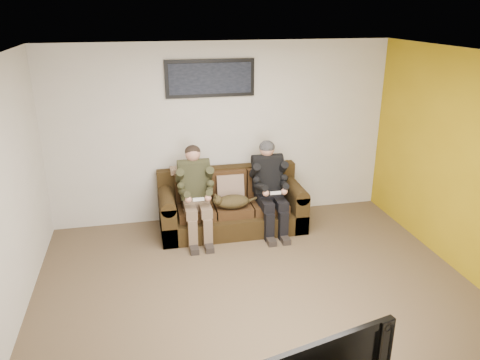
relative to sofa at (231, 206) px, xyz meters
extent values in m
plane|color=brown|center=(-0.03, -1.82, -0.32)|extent=(5.00, 5.00, 0.00)
plane|color=silver|center=(-0.03, -1.82, 2.28)|extent=(5.00, 5.00, 0.00)
plane|color=beige|center=(-0.03, 0.43, 0.98)|extent=(5.00, 0.00, 5.00)
plane|color=beige|center=(-0.03, -4.07, 0.98)|extent=(5.00, 0.00, 5.00)
plane|color=beige|center=(2.47, -1.82, 0.98)|extent=(0.00, 4.50, 4.50)
plane|color=#AC8C11|center=(2.46, -1.82, 0.98)|extent=(0.00, 4.50, 4.50)
cube|color=black|center=(0.00, -0.07, -0.18)|extent=(2.04, 0.88, 0.28)
cube|color=black|center=(0.00, 0.28, 0.24)|extent=(2.04, 0.19, 0.56)
cube|color=black|center=(-0.92, -0.07, -0.04)|extent=(0.20, 0.88, 0.56)
cube|color=black|center=(0.92, -0.07, -0.04)|extent=(0.20, 0.88, 0.56)
cylinder|color=black|center=(-0.92, -0.07, 0.24)|extent=(0.20, 0.88, 0.20)
cylinder|color=black|center=(0.92, -0.07, 0.24)|extent=(0.20, 0.88, 0.20)
cube|color=#3B2512|center=(-0.52, -0.12, 0.03)|extent=(0.50, 0.56, 0.13)
cube|color=#3B2512|center=(-0.52, 0.15, 0.30)|extent=(0.50, 0.13, 0.41)
cube|color=#3B2512|center=(0.00, -0.12, 0.03)|extent=(0.50, 0.56, 0.13)
cube|color=#3B2512|center=(0.00, 0.15, 0.30)|extent=(0.50, 0.13, 0.41)
cube|color=#3B2512|center=(0.52, -0.12, 0.03)|extent=(0.50, 0.56, 0.13)
cube|color=#3B2512|center=(0.52, 0.15, 0.30)|extent=(0.50, 0.13, 0.41)
cube|color=#8A6E5A|center=(0.00, 0.04, 0.28)|extent=(0.39, 0.19, 0.39)
cube|color=tan|center=(-0.62, 0.26, 0.52)|extent=(0.42, 0.20, 0.07)
cube|color=brown|center=(-0.52, -0.15, 0.16)|extent=(0.36, 0.30, 0.14)
cube|color=#2F2F1C|center=(-0.52, -0.05, 0.46)|extent=(0.40, 0.30, 0.53)
cylinder|color=#2F2F1C|center=(-0.52, -0.03, 0.67)|extent=(0.44, 0.18, 0.18)
sphere|color=tan|center=(-0.52, -0.01, 0.83)|extent=(0.21, 0.21, 0.21)
cube|color=brown|center=(-0.62, -0.35, 0.15)|extent=(0.15, 0.42, 0.13)
cube|color=brown|center=(-0.42, -0.35, 0.15)|extent=(0.15, 0.42, 0.13)
cube|color=brown|center=(-0.62, -0.55, -0.11)|extent=(0.12, 0.13, 0.41)
cube|color=brown|center=(-0.42, -0.55, -0.11)|extent=(0.12, 0.13, 0.41)
cube|color=black|center=(-0.62, -0.63, -0.28)|extent=(0.11, 0.26, 0.08)
cube|color=black|center=(-0.42, -0.63, -0.28)|extent=(0.11, 0.26, 0.08)
cylinder|color=#2F2F1C|center=(-0.72, -0.12, 0.56)|extent=(0.11, 0.30, 0.28)
cylinder|color=#2F2F1C|center=(-0.32, -0.12, 0.56)|extent=(0.11, 0.30, 0.28)
cylinder|color=#2F2F1C|center=(-0.69, -0.34, 0.40)|extent=(0.14, 0.32, 0.15)
cylinder|color=#2F2F1C|center=(-0.35, -0.34, 0.40)|extent=(0.14, 0.32, 0.15)
sphere|color=tan|center=(-0.65, -0.46, 0.35)|extent=(0.09, 0.09, 0.09)
sphere|color=tan|center=(-0.39, -0.46, 0.35)|extent=(0.09, 0.09, 0.09)
cube|color=white|center=(-0.52, -0.48, 0.35)|extent=(0.15, 0.04, 0.03)
ellipsoid|color=black|center=(-0.52, 0.01, 0.86)|extent=(0.22, 0.22, 0.17)
cube|color=black|center=(0.52, -0.15, 0.16)|extent=(0.36, 0.30, 0.14)
cube|color=black|center=(0.52, -0.05, 0.46)|extent=(0.40, 0.30, 0.53)
cylinder|color=black|center=(0.52, -0.03, 0.67)|extent=(0.44, 0.18, 0.18)
sphere|color=tan|center=(0.52, -0.01, 0.83)|extent=(0.21, 0.21, 0.21)
cube|color=black|center=(0.42, -0.35, 0.15)|extent=(0.15, 0.42, 0.13)
cube|color=black|center=(0.62, -0.35, 0.15)|extent=(0.15, 0.42, 0.13)
cube|color=black|center=(0.42, -0.55, -0.11)|extent=(0.12, 0.13, 0.41)
cube|color=black|center=(0.62, -0.55, -0.11)|extent=(0.12, 0.13, 0.41)
cube|color=black|center=(0.42, -0.63, -0.28)|extent=(0.11, 0.26, 0.08)
cube|color=black|center=(0.62, -0.63, -0.28)|extent=(0.11, 0.26, 0.08)
cylinder|color=black|center=(0.32, -0.12, 0.56)|extent=(0.11, 0.30, 0.28)
cylinder|color=black|center=(0.72, -0.12, 0.56)|extent=(0.11, 0.30, 0.28)
cylinder|color=black|center=(0.35, -0.34, 0.40)|extent=(0.14, 0.32, 0.15)
cylinder|color=black|center=(0.69, -0.34, 0.40)|extent=(0.14, 0.32, 0.15)
sphere|color=tan|center=(0.39, -0.46, 0.35)|extent=(0.09, 0.09, 0.09)
sphere|color=tan|center=(0.65, -0.46, 0.35)|extent=(0.09, 0.09, 0.09)
cube|color=white|center=(0.52, -0.48, 0.35)|extent=(0.15, 0.04, 0.03)
ellipsoid|color=black|center=(0.52, -0.01, 0.86)|extent=(0.22, 0.22, 0.19)
ellipsoid|color=#483A1C|center=(-0.03, -0.27, 0.19)|extent=(0.47, 0.26, 0.19)
sphere|color=#483A1C|center=(-0.25, -0.30, 0.24)|extent=(0.14, 0.14, 0.14)
cone|color=#483A1C|center=(-0.27, -0.33, 0.31)|extent=(0.04, 0.04, 0.04)
cone|color=#483A1C|center=(-0.27, -0.26, 0.31)|extent=(0.04, 0.04, 0.04)
cylinder|color=#483A1C|center=(0.21, -0.22, 0.15)|extent=(0.26, 0.13, 0.08)
cube|color=black|center=(-0.20, 0.40, 1.78)|extent=(1.25, 0.04, 0.52)
cube|color=black|center=(-0.20, 0.37, 1.78)|extent=(1.15, 0.01, 0.42)
camera|label=1|loc=(-1.20, -6.10, 2.73)|focal=35.00mm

